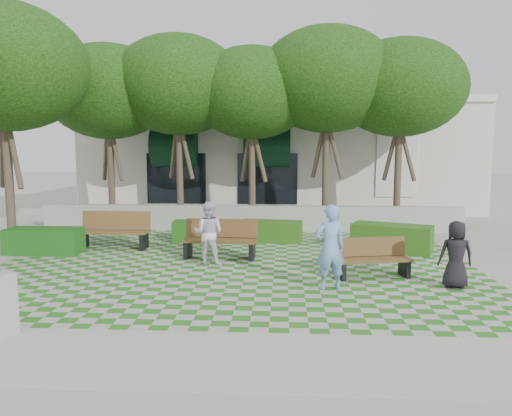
# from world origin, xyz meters

# --- Properties ---
(ground) EXTENTS (90.00, 90.00, 0.00)m
(ground) POSITION_xyz_m (0.00, 0.00, 0.00)
(ground) COLOR gray
(ground) RESTS_ON ground
(lawn) EXTENTS (12.00, 12.00, 0.00)m
(lawn) POSITION_xyz_m (0.00, 1.00, 0.01)
(lawn) COLOR #2B721E
(lawn) RESTS_ON ground
(sidewalk_south) EXTENTS (16.00, 2.00, 0.01)m
(sidewalk_south) POSITION_xyz_m (0.00, -4.70, 0.01)
(sidewalk_south) COLOR #9E9B93
(sidewalk_south) RESTS_ON ground
(retaining_wall) EXTENTS (15.00, 0.36, 0.90)m
(retaining_wall) POSITION_xyz_m (0.00, 6.20, 0.45)
(retaining_wall) COLOR #9E9B93
(retaining_wall) RESTS_ON ground
(bench_east) EXTENTS (1.80, 0.92, 0.91)m
(bench_east) POSITION_xyz_m (3.28, -0.06, 0.44)
(bench_east) COLOR brown
(bench_east) RESTS_ON ground
(bench_mid) EXTENTS (2.03, 0.81, 1.04)m
(bench_mid) POSITION_xyz_m (-0.48, 1.73, 0.50)
(bench_mid) COLOR #54371C
(bench_mid) RESTS_ON ground
(bench_west) EXTENTS (2.08, 0.73, 1.09)m
(bench_west) POSITION_xyz_m (-3.78, 2.81, 0.52)
(bench_west) COLOR brown
(bench_west) RESTS_ON ground
(hedge_east) EXTENTS (2.39, 1.69, 0.78)m
(hedge_east) POSITION_xyz_m (4.33, 2.86, 0.39)
(hedge_east) COLOR #244F15
(hedge_east) RESTS_ON ground
(hedge_midright) EXTENTS (1.98, 1.02, 0.66)m
(hedge_midright) POSITION_xyz_m (0.84, 4.14, 0.33)
(hedge_midright) COLOR #245115
(hedge_midright) RESTS_ON ground
(hedge_midleft) EXTENTS (1.90, 0.86, 0.65)m
(hedge_midleft) POSITION_xyz_m (-1.36, 4.09, 0.33)
(hedge_midleft) COLOR #1B4F15
(hedge_midleft) RESTS_ON ground
(hedge_west) EXTENTS (2.07, 0.83, 0.72)m
(hedge_west) POSITION_xyz_m (-5.51, 1.98, 0.36)
(hedge_west) COLOR #164E14
(hedge_west) RESTS_ON ground
(person_blue) EXTENTS (0.74, 0.58, 1.81)m
(person_blue) POSITION_xyz_m (2.21, -1.14, 0.91)
(person_blue) COLOR #709ACD
(person_blue) RESTS_ON ground
(person_dark) EXTENTS (0.73, 0.49, 1.45)m
(person_dark) POSITION_xyz_m (4.90, -0.83, 0.72)
(person_dark) COLOR black
(person_dark) RESTS_ON ground
(person_white) EXTENTS (0.86, 0.71, 1.61)m
(person_white) POSITION_xyz_m (-0.70, 1.05, 0.81)
(person_white) COLOR white
(person_white) RESTS_ON ground
(tree_row) EXTENTS (17.70, 13.40, 7.41)m
(tree_row) POSITION_xyz_m (-1.86, 5.95, 5.18)
(tree_row) COLOR #47382B
(tree_row) RESTS_ON ground
(building) EXTENTS (18.00, 8.92, 5.15)m
(building) POSITION_xyz_m (0.93, 14.08, 2.52)
(building) COLOR silver
(building) RESTS_ON ground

